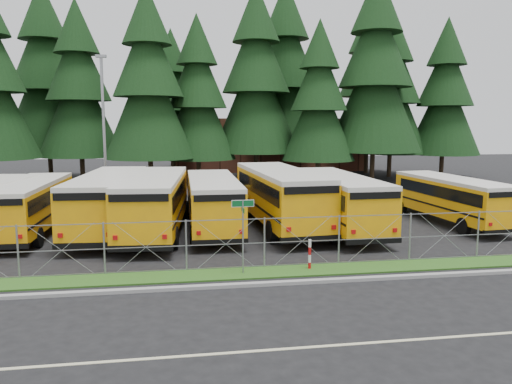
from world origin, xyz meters
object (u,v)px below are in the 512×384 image
bus_2 (110,203)px  striped_bollard (310,255)px  bus_east (448,200)px  bus_5 (278,198)px  bus_6 (336,202)px  bus_4 (212,204)px  bus_3 (156,204)px  light_standard (104,124)px  street_sign (243,221)px  bus_1 (32,207)px

bus_2 → striped_bollard: (8.39, -8.15, -0.90)m
bus_east → striped_bollard: (-9.96, -7.49, -0.69)m
bus_5 → bus_6: bearing=-22.8°
bus_4 → bus_6: size_ratio=0.96×
bus_3 → bus_6: bus_3 is taller
bus_2 → light_standard: light_standard is taller
street_sign → striped_bollard: size_ratio=2.34×
light_standard → bus_east: bearing=-27.9°
bus_4 → street_sign: (0.58, -7.88, 0.64)m
bus_east → light_standard: size_ratio=0.97×
bus_4 → light_standard: size_ratio=1.05×
bus_4 → bus_east: bearing=-0.9°
bus_2 → bus_6: (11.67, -1.15, -0.05)m
bus_4 → bus_5: bus_5 is taller
bus_6 → bus_2: bearing=173.2°
bus_4 → bus_east: 13.13m
bus_2 → light_standard: 10.75m
bus_5 → bus_2: bearing=175.1°
bus_1 → bus_6: 15.58m
bus_east → bus_2: bearing=173.3°
street_sign → bus_3: bearing=114.8°
bus_1 → striped_bollard: size_ratio=8.61×
bus_1 → bus_6: bearing=-3.8°
bus_2 → striped_bollard: size_ratio=9.51×
bus_4 → bus_5: bearing=4.2°
bus_5 → bus_east: size_ratio=1.21×
bus_2 → bus_east: size_ratio=1.16×
bus_2 → bus_5: 8.77m
bus_east → bus_4: bearing=174.3°
bus_6 → striped_bollard: 7.77m
bus_1 → bus_4: bearing=-2.3°
bus_3 → street_sign: 8.30m
bus_5 → bus_6: (2.90, -0.99, -0.12)m
bus_2 → bus_6: bus_2 is taller
striped_bollard → bus_east: bearing=36.9°
bus_east → bus_3: bearing=175.8°
striped_bollard → bus_3: bearing=129.4°
bus_1 → street_sign: size_ratio=3.68×
bus_1 → bus_2: size_ratio=0.91×
striped_bollard → street_sign: bearing=-176.9°
bus_2 → light_standard: bearing=102.9°
bus_6 → bus_5: bearing=160.0°
bus_3 → bus_4: (2.90, 0.36, -0.11)m
bus_4 → light_standard: 12.95m
street_sign → bus_4: bearing=94.2°
bus_1 → bus_6: size_ratio=0.94×
bus_3 → bus_east: bearing=4.9°
bus_4 → bus_east: size_ratio=1.08×
bus_6 → bus_1: bearing=174.3°
bus_2 → striped_bollard: bearing=-40.1°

